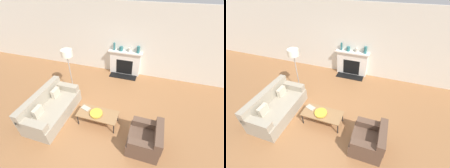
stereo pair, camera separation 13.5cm
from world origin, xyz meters
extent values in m
plane|color=#99663D|center=(0.00, 0.00, 0.00)|extent=(18.00, 18.00, 0.00)
cube|color=silver|center=(0.00, 3.20, 1.45)|extent=(18.00, 0.06, 2.90)
cube|color=silver|center=(0.22, 3.07, 0.51)|extent=(1.29, 0.20, 1.01)
cube|color=black|center=(0.22, 2.98, 0.37)|extent=(0.71, 0.04, 0.66)
cube|color=black|center=(0.22, 2.79, 0.01)|extent=(1.16, 0.40, 0.02)
cube|color=silver|center=(0.22, 3.04, 1.04)|extent=(1.41, 0.28, 0.05)
cube|color=#9E937F|center=(-1.33, -0.01, 0.21)|extent=(0.93, 1.90, 0.42)
cube|color=#9E937F|center=(-1.71, -0.01, 0.63)|extent=(0.20, 1.90, 0.42)
cube|color=#9E937F|center=(-1.33, -0.85, 0.53)|extent=(0.86, 0.22, 0.21)
cube|color=#9E937F|center=(-1.33, 0.83, 0.53)|extent=(0.86, 0.22, 0.21)
cube|color=#C0B49C|center=(-1.47, -0.44, 0.56)|extent=(0.12, 0.32, 0.28)
cube|color=#C0B49C|center=(-1.47, 0.41, 0.56)|extent=(0.12, 0.32, 0.28)
cube|color=brown|center=(1.49, -0.25, 0.21)|extent=(0.79, 0.84, 0.42)
cube|color=brown|center=(1.81, -0.25, 0.60)|extent=(0.18, 0.84, 0.36)
cube|color=brown|center=(1.49, 0.08, 0.52)|extent=(0.71, 0.18, 0.19)
cube|color=brown|center=(1.49, -0.58, 0.52)|extent=(0.71, 0.18, 0.19)
cube|color=olive|center=(0.10, 0.12, 0.39)|extent=(1.19, 0.54, 0.03)
cylinder|color=black|center=(-0.45, -0.10, 0.19)|extent=(0.03, 0.03, 0.37)
cylinder|color=black|center=(0.65, -0.10, 0.19)|extent=(0.03, 0.03, 0.37)
cylinder|color=black|center=(-0.45, 0.35, 0.19)|extent=(0.03, 0.03, 0.37)
cylinder|color=black|center=(0.65, 0.35, 0.19)|extent=(0.03, 0.03, 0.37)
cylinder|color=gold|center=(0.07, 0.09, 0.41)|extent=(0.13, 0.13, 0.02)
cylinder|color=gold|center=(0.07, 0.09, 0.44)|extent=(0.36, 0.36, 0.05)
cube|color=#B2A893|center=(-0.32, 0.21, 0.42)|extent=(0.30, 0.23, 0.02)
cylinder|color=gray|center=(-1.34, 1.24, 0.01)|extent=(0.35, 0.35, 0.03)
cylinder|color=gray|center=(-1.34, 1.24, 0.78)|extent=(0.03, 0.03, 1.50)
cylinder|color=silver|center=(-1.34, 1.24, 1.60)|extent=(0.37, 0.37, 0.22)
cylinder|color=#28666B|center=(-0.27, 3.07, 1.22)|extent=(0.08, 0.08, 0.31)
cylinder|color=#28666B|center=(0.03, 3.07, 1.15)|extent=(0.15, 0.15, 0.18)
cylinder|color=beige|center=(0.38, 3.07, 1.15)|extent=(0.11, 0.11, 0.17)
cylinder|color=#28666B|center=(0.73, 3.07, 1.20)|extent=(0.12, 0.12, 0.28)
camera|label=1|loc=(1.36, -2.57, 3.71)|focal=24.00mm
camera|label=2|loc=(1.49, -2.53, 3.71)|focal=24.00mm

